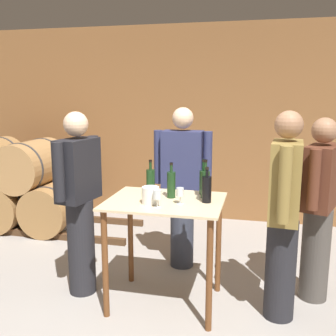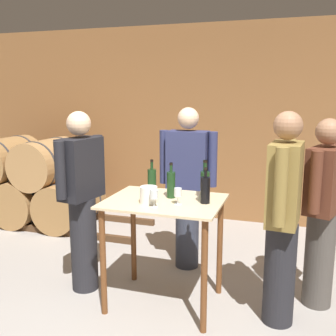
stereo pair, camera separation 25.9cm
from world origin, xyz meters
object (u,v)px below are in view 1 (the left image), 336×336
at_px(wine_glass_near_left, 157,195).
at_px(wine_bottle_center, 203,181).
at_px(wine_bottle_far_left, 151,180).
at_px(person_host, 182,185).
at_px(ice_bucket, 151,195).
at_px(wine_bottle_far_right, 207,189).
at_px(wine_bottle_right, 205,184).
at_px(person_visitor_bearded, 319,207).
at_px(wine_glass_near_center, 180,193).
at_px(person_visitor_near_door, 79,200).
at_px(wine_bottle_left, 171,184).
at_px(person_visitor_with_scarf, 284,213).

bearing_deg(wine_glass_near_left, wine_bottle_center, 59.55).
relative_size(wine_bottle_far_left, person_host, 0.18).
bearing_deg(ice_bucket, wine_bottle_far_right, 18.58).
height_order(wine_bottle_center, wine_bottle_far_right, wine_bottle_center).
bearing_deg(wine_bottle_right, wine_glass_near_left, -130.85).
bearing_deg(wine_bottle_far_left, person_visitor_bearded, 7.63).
relative_size(wine_bottle_far_left, wine_glass_near_left, 2.12).
relative_size(wine_bottle_far_left, wine_glass_near_center, 2.22).
distance_m(wine_bottle_far_left, wine_glass_near_left, 0.45).
bearing_deg(person_visitor_near_door, wine_bottle_far_left, 16.23).
bearing_deg(wine_glass_near_left, wine_bottle_right, 49.15).
bearing_deg(person_visitor_bearded, wine_glass_near_left, -154.34).
relative_size(wine_bottle_right, person_visitor_near_door, 0.20).
bearing_deg(wine_glass_near_left, ice_bucket, 131.17).
distance_m(wine_bottle_left, wine_glass_near_left, 0.31).
relative_size(person_host, person_visitor_bearded, 1.04).
xyz_separation_m(wine_bottle_left, wine_glass_near_left, (-0.04, -0.31, -0.02)).
distance_m(wine_bottle_right, person_visitor_with_scarf, 0.67).
height_order(ice_bucket, person_visitor_with_scarf, person_visitor_with_scarf).
height_order(wine_bottle_far_left, person_visitor_with_scarf, person_visitor_with_scarf).
bearing_deg(wine_bottle_right, person_host, 117.06).
distance_m(wine_bottle_far_left, ice_bucket, 0.34).
xyz_separation_m(wine_bottle_far_left, person_visitor_bearded, (1.43, 0.19, -0.19)).
bearing_deg(wine_bottle_far_left, wine_bottle_center, 8.73).
height_order(wine_glass_near_center, person_visitor_with_scarf, person_visitor_with_scarf).
distance_m(ice_bucket, person_visitor_near_door, 0.72).
relative_size(wine_bottle_left, wine_glass_near_center, 2.24).
distance_m(wine_glass_near_left, person_visitor_near_door, 0.82).
height_order(person_visitor_with_scarf, person_visitor_bearded, person_visitor_with_scarf).
distance_m(person_visitor_with_scarf, person_visitor_bearded, 0.49).
bearing_deg(wine_glass_near_center, ice_bucket, -169.84).
xyz_separation_m(wine_bottle_left, wine_bottle_far_right, (0.31, -0.07, -0.01)).
xyz_separation_m(wine_bottle_center, person_visitor_near_door, (-1.05, -0.24, -0.17)).
relative_size(wine_bottle_right, ice_bucket, 2.33).
bearing_deg(wine_bottle_far_right, wine_bottle_left, 166.70).
xyz_separation_m(wine_bottle_left, ice_bucket, (-0.12, -0.22, -0.05)).
xyz_separation_m(wine_bottle_left, person_visitor_with_scarf, (0.91, -0.08, -0.16)).
bearing_deg(person_visitor_near_door, person_visitor_with_scarf, -0.35).
height_order(wine_bottle_far_left, person_visitor_bearded, person_visitor_bearded).
xyz_separation_m(wine_bottle_center, person_visitor_with_scarf, (0.67, -0.26, -0.16)).
bearing_deg(wine_glass_near_center, person_visitor_bearded, 23.11).
bearing_deg(wine_bottle_right, wine_glass_near_center, -125.19).
distance_m(wine_glass_near_left, wine_glass_near_center, 0.20).
bearing_deg(wine_glass_near_center, wine_bottle_far_left, 138.94).
bearing_deg(wine_bottle_center, person_visitor_bearded, 7.11).
distance_m(wine_bottle_right, wine_glass_near_left, 0.48).
bearing_deg(wine_bottle_center, wine_bottle_left, -144.38).
bearing_deg(wine_bottle_center, wine_bottle_right, -73.84).
bearing_deg(wine_bottle_right, ice_bucket, -145.15).
height_order(wine_bottle_far_left, wine_bottle_left, wine_bottle_left).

